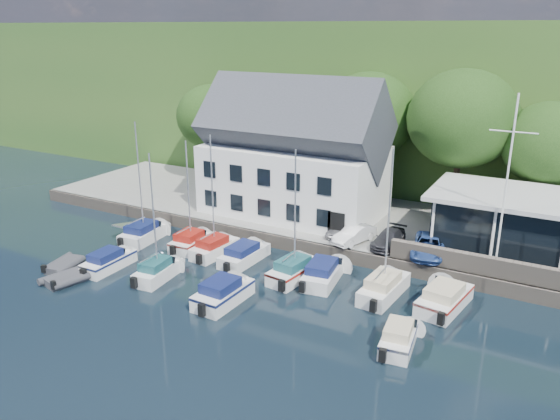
# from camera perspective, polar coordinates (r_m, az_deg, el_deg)

# --- Properties ---
(ground) EXTENTS (180.00, 180.00, 0.00)m
(ground) POSITION_cam_1_polar(r_m,az_deg,el_deg) (29.52, -1.37, -13.20)
(ground) COLOR black
(ground) RESTS_ON ground
(quay) EXTENTS (60.00, 13.00, 1.00)m
(quay) POSITION_cam_1_polar(r_m,az_deg,el_deg) (43.81, 10.22, -1.80)
(quay) COLOR gray
(quay) RESTS_ON ground
(quay_face) EXTENTS (60.00, 0.30, 1.00)m
(quay_face) POSITION_cam_1_polar(r_m,az_deg,el_deg) (38.12, 7.00, -4.80)
(quay_face) COLOR #6F6559
(quay_face) RESTS_ON ground
(hillside) EXTENTS (160.00, 75.00, 16.00)m
(hillside) POSITION_cam_1_polar(r_m,az_deg,el_deg) (84.92, 20.67, 12.36)
(hillside) COLOR #29541F
(hillside) RESTS_ON ground
(field_patch) EXTENTS (50.00, 30.00, 0.30)m
(field_patch) POSITION_cam_1_polar(r_m,az_deg,el_deg) (91.74, 27.24, 17.05)
(field_patch) COLOR #525E2F
(field_patch) RESTS_ON hillside
(harbor_building) EXTENTS (14.40, 8.20, 8.70)m
(harbor_building) POSITION_cam_1_polar(r_m,az_deg,el_deg) (44.12, 1.51, 5.23)
(harbor_building) COLOR white
(harbor_building) RESTS_ON quay
(club_pavilion) EXTENTS (13.20, 7.20, 4.10)m
(club_pavilion) POSITION_cam_1_polar(r_m,az_deg,el_deg) (39.68, 24.86, -1.55)
(club_pavilion) COLOR black
(club_pavilion) RESTS_ON quay
(seawall) EXTENTS (18.00, 0.50, 1.20)m
(seawall) POSITION_cam_1_polar(r_m,az_deg,el_deg) (35.86, 25.47, -6.23)
(seawall) COLOR #6F6559
(seawall) RESTS_ON quay
(gangway) EXTENTS (1.20, 6.00, 1.40)m
(gangway) POSITION_cam_1_polar(r_m,az_deg,el_deg) (45.10, -13.84, -2.13)
(gangway) COLOR silver
(gangway) RESTS_ON ground
(car_silver) EXTENTS (1.81, 3.45, 1.12)m
(car_silver) POSITION_cam_1_polar(r_m,az_deg,el_deg) (40.12, 6.58, -1.93)
(car_silver) COLOR #B1B1B6
(car_silver) RESTS_ON quay
(car_white) EXTENTS (2.33, 3.88, 1.21)m
(car_white) POSITION_cam_1_polar(r_m,az_deg,el_deg) (39.00, 7.77, -2.53)
(car_white) COLOR silver
(car_white) RESTS_ON quay
(car_dgrey) EXTENTS (1.70, 3.88, 1.11)m
(car_dgrey) POSITION_cam_1_polar(r_m,az_deg,el_deg) (38.75, 11.27, -2.95)
(car_dgrey) COLOR #2B2B30
(car_dgrey) RESTS_ON quay
(car_blue) EXTENTS (2.21, 4.23, 1.38)m
(car_blue) POSITION_cam_1_polar(r_m,az_deg,el_deg) (37.87, 15.31, -3.57)
(car_blue) COLOR #2D4C8B
(car_blue) RESTS_ON quay
(flagpole) EXTENTS (2.65, 0.20, 11.02)m
(flagpole) POSITION_cam_1_polar(r_m,az_deg,el_deg) (35.11, 22.54, 2.23)
(flagpole) COLOR white
(flagpole) RESTS_ON quay
(tree_0) EXTENTS (6.86, 6.86, 9.37)m
(tree_0) POSITION_cam_1_polar(r_m,az_deg,el_deg) (54.20, -7.07, 7.98)
(tree_0) COLOR black
(tree_0) RESTS_ON quay
(tree_1) EXTENTS (6.58, 6.58, 9.00)m
(tree_1) POSITION_cam_1_polar(r_m,az_deg,el_deg) (50.51, 0.72, 7.13)
(tree_1) COLOR black
(tree_1) RESTS_ON quay
(tree_2) EXTENTS (8.09, 8.09, 11.05)m
(tree_2) POSITION_cam_1_polar(r_m,az_deg,el_deg) (47.94, 9.12, 7.52)
(tree_2) COLOR black
(tree_2) RESTS_ON quay
(tree_3) EXTENTS (8.51, 8.51, 11.63)m
(tree_3) POSITION_cam_1_polar(r_m,az_deg,el_deg) (45.36, 18.27, 6.57)
(tree_3) COLOR black
(tree_3) RESTS_ON quay
(tree_4) EXTENTS (6.99, 6.99, 9.55)m
(tree_4) POSITION_cam_1_polar(r_m,az_deg,el_deg) (44.96, 26.16, 4.13)
(tree_4) COLOR black
(tree_4) RESTS_ON quay
(boat_r1_0) EXTENTS (2.60, 6.15, 8.94)m
(boat_r1_0) POSITION_cam_1_polar(r_m,az_deg,el_deg) (41.80, -14.42, 2.63)
(boat_r1_0) COLOR silver
(boat_r1_0) RESTS_ON ground
(boat_r1_1) EXTENTS (2.24, 5.19, 8.24)m
(boat_r1_1) POSITION_cam_1_polar(r_m,az_deg,el_deg) (39.62, -9.54, 1.57)
(boat_r1_1) COLOR silver
(boat_r1_1) RESTS_ON ground
(boat_r1_2) EXTENTS (2.30, 5.72, 8.73)m
(boat_r1_2) POSITION_cam_1_polar(r_m,az_deg,el_deg) (38.05, -7.06, 1.36)
(boat_r1_2) COLOR silver
(boat_r1_2) RESTS_ON ground
(boat_r1_3) EXTENTS (2.17, 6.14, 1.35)m
(boat_r1_3) POSITION_cam_1_polar(r_m,az_deg,el_deg) (38.03, -3.76, -4.47)
(boat_r1_3) COLOR silver
(boat_r1_3) RESTS_ON ground
(boat_r1_4) EXTENTS (2.63, 6.27, 9.17)m
(boat_r1_4) POSITION_cam_1_polar(r_m,az_deg,el_deg) (34.03, 1.59, -0.20)
(boat_r1_4) COLOR silver
(boat_r1_4) RESTS_ON ground
(boat_r1_5) EXTENTS (2.82, 6.47, 1.43)m
(boat_r1_5) POSITION_cam_1_polar(r_m,az_deg,el_deg) (35.26, 4.56, -6.34)
(boat_r1_5) COLOR silver
(boat_r1_5) RESTS_ON ground
(boat_r1_6) EXTENTS (2.38, 6.60, 9.26)m
(boat_r1_6) POSITION_cam_1_polar(r_m,az_deg,el_deg) (32.32, 11.24, -1.53)
(boat_r1_6) COLOR silver
(boat_r1_6) RESTS_ON ground
(boat_r1_7) EXTENTS (3.09, 6.54, 1.51)m
(boat_r1_7) POSITION_cam_1_polar(r_m,az_deg,el_deg) (33.36, 16.83, -8.60)
(boat_r1_7) COLOR silver
(boat_r1_7) RESTS_ON ground
(boat_r2_0) EXTENTS (1.79, 5.66, 1.35)m
(boat_r2_0) POSITION_cam_1_polar(r_m,az_deg,el_deg) (38.65, -17.48, -4.94)
(boat_r2_0) COLOR silver
(boat_r2_0) RESTS_ON ground
(boat_r2_1) EXTENTS (2.20, 5.40, 8.68)m
(boat_r2_1) POSITION_cam_1_polar(r_m,az_deg,el_deg) (34.97, -13.06, -0.60)
(boat_r2_1) COLOR silver
(boat_r2_1) RESTS_ON ground
(boat_r2_2) EXTENTS (2.29, 5.85, 1.55)m
(boat_r2_2) POSITION_cam_1_polar(r_m,az_deg,el_deg) (32.69, -5.97, -8.38)
(boat_r2_2) COLOR silver
(boat_r2_2) RESTS_ON ground
(boat_r2_4) EXTENTS (2.20, 5.13, 1.38)m
(boat_r2_4) POSITION_cam_1_polar(r_m,az_deg,el_deg) (29.07, 12.34, -12.63)
(boat_r2_4) COLOR silver
(boat_r2_4) RESTS_ON ground
(dinghy_0) EXTENTS (2.37, 3.27, 0.69)m
(dinghy_0) POSITION_cam_1_polar(r_m,az_deg,el_deg) (39.86, -21.66, -5.22)
(dinghy_0) COLOR #36363B
(dinghy_0) RESTS_ON ground
(dinghy_1) EXTENTS (2.65, 3.57, 0.75)m
(dinghy_1) POSITION_cam_1_polar(r_m,az_deg,el_deg) (37.69, -21.23, -6.50)
(dinghy_1) COLOR #36363B
(dinghy_1) RESTS_ON ground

